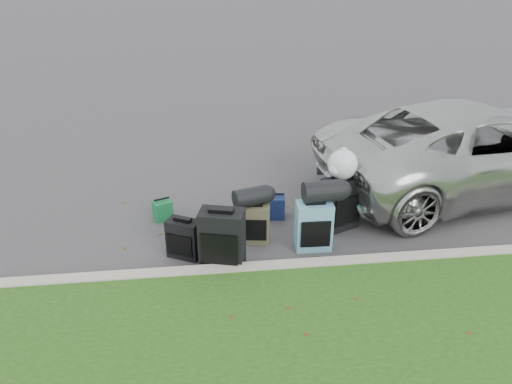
{
  "coord_description": "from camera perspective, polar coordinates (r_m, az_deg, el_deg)",
  "views": [
    {
      "loc": [
        -0.81,
        -6.02,
        3.66
      ],
      "look_at": [
        -0.1,
        0.2,
        0.55
      ],
      "focal_mm": 35.0,
      "sensor_mm": 36.0,
      "label": 1
    }
  ],
  "objects": [
    {
      "name": "suitcase_small_black",
      "position": [
        6.52,
        -8.23,
        -5.29
      ],
      "size": [
        0.48,
        0.39,
        0.52
      ],
      "primitive_type": "cube",
      "rotation": [
        0.0,
        0.0,
        -0.46
      ],
      "color": "black",
      "rests_on": "ground"
    },
    {
      "name": "suitcase_teal",
      "position": [
        6.63,
        6.6,
        -3.88
      ],
      "size": [
        0.48,
        0.29,
        0.67
      ],
      "primitive_type": "cube",
      "rotation": [
        0.0,
        0.0,
        -0.03
      ],
      "color": "slate",
      "rests_on": "ground"
    },
    {
      "name": "curb",
      "position": [
        6.22,
        2.19,
        -8.8
      ],
      "size": [
        120.0,
        0.18,
        0.15
      ],
      "primitive_type": "cube",
      "color": "#9E937F",
      "rests_on": "ground"
    },
    {
      "name": "tote_navy",
      "position": [
        7.41,
        2.07,
        -1.68
      ],
      "size": [
        0.35,
        0.29,
        0.34
      ],
      "primitive_type": "cube",
      "rotation": [
        0.0,
        0.0,
        -0.14
      ],
      "color": "navy",
      "rests_on": "ground"
    },
    {
      "name": "suitcase_large_black_right",
      "position": [
        7.14,
        9.58,
        -1.3
      ],
      "size": [
        0.59,
        0.48,
        0.76
      ],
      "primitive_type": "cube",
      "rotation": [
        0.0,
        0.0,
        0.4
      ],
      "color": "black",
      "rests_on": "ground"
    },
    {
      "name": "ground",
      "position": [
        7.09,
        0.99,
        -4.66
      ],
      "size": [
        120.0,
        120.0,
        0.0
      ],
      "primitive_type": "plane",
      "color": "#383535",
      "rests_on": "ground"
    },
    {
      "name": "duffel_right",
      "position": [
        6.48,
        7.63,
        0.08
      ],
      "size": [
        0.52,
        0.32,
        0.28
      ],
      "primitive_type": "cylinder",
      "rotation": [
        0.0,
        1.57,
        0.07
      ],
      "color": "black",
      "rests_on": "suitcase_teal"
    },
    {
      "name": "duffel_left",
      "position": [
        6.59,
        -0.55,
        -0.53
      ],
      "size": [
        0.52,
        0.37,
        0.25
      ],
      "primitive_type": "cylinder",
      "rotation": [
        0.0,
        1.57,
        0.29
      ],
      "color": "black",
      "rests_on": "suitcase_olive"
    },
    {
      "name": "trash_bag",
      "position": [
        6.92,
        9.88,
        3.12
      ],
      "size": [
        0.41,
        0.41,
        0.41
      ],
      "primitive_type": "sphere",
      "color": "silver",
      "rests_on": "suitcase_large_black_right"
    },
    {
      "name": "tote_green",
      "position": [
        7.5,
        -10.62,
        -2.04
      ],
      "size": [
        0.31,
        0.29,
        0.29
      ],
      "primitive_type": "cube",
      "rotation": [
        0.0,
        0.0,
        0.39
      ],
      "color": "#166333",
      "rests_on": "ground"
    },
    {
      "name": "suitcase_large_black_left",
      "position": [
        6.21,
        -3.89,
        -5.44
      ],
      "size": [
        0.61,
        0.45,
        0.78
      ],
      "primitive_type": "cube",
      "rotation": [
        0.0,
        0.0,
        -0.26
      ],
      "color": "black",
      "rests_on": "ground"
    },
    {
      "name": "suitcase_olive",
      "position": [
        6.77,
        -0.13,
        -3.59
      ],
      "size": [
        0.43,
        0.31,
        0.55
      ],
      "primitive_type": "cube",
      "rotation": [
        0.0,
        0.0,
        -0.17
      ],
      "color": "#3C3826",
      "rests_on": "ground"
    },
    {
      "name": "suv",
      "position": [
        8.86,
        23.86,
        4.69
      ],
      "size": [
        5.48,
        3.28,
        1.42
      ],
      "primitive_type": "imported",
      "rotation": [
        0.0,
        0.0,
        1.76
      ],
      "color": "#B7B7B2",
      "rests_on": "ground"
    }
  ]
}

